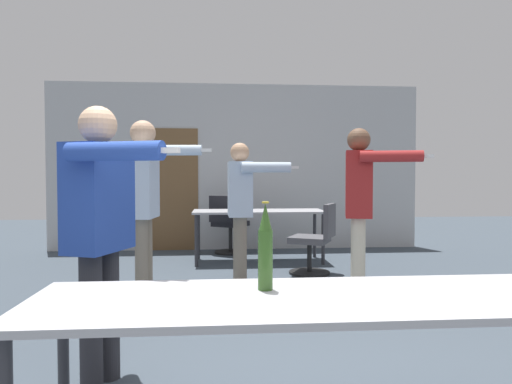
% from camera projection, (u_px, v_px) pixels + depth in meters
% --- Properties ---
extents(back_wall, '(6.29, 0.12, 2.81)m').
position_uv_depth(back_wall, '(235.00, 168.00, 7.79)').
color(back_wall, '#B2B5B7').
rests_on(back_wall, ground_plane).
extents(conference_table_near, '(2.39, 0.68, 0.75)m').
position_uv_depth(conference_table_near, '(322.00, 311.00, 1.89)').
color(conference_table_near, '#A8A8AD').
rests_on(conference_table_near, ground_plane).
extents(conference_table_far, '(1.89, 0.70, 0.75)m').
position_uv_depth(conference_table_far, '(259.00, 215.00, 6.62)').
color(conference_table_far, '#A8A8AD').
rests_on(conference_table_far, ground_plane).
extents(person_far_watching, '(0.77, 0.70, 1.63)m').
position_uv_depth(person_far_watching, '(241.00, 200.00, 5.24)').
color(person_far_watching, slate).
rests_on(person_far_watching, ground_plane).
extents(person_near_casual, '(0.75, 0.79, 1.73)m').
position_uv_depth(person_near_casual, '(360.00, 197.00, 4.58)').
color(person_near_casual, beige).
rests_on(person_near_casual, ground_plane).
extents(person_left_plaid, '(0.77, 0.63, 1.77)m').
position_uv_depth(person_left_plaid, '(145.00, 193.00, 4.26)').
color(person_left_plaid, slate).
rests_on(person_left_plaid, ground_plane).
extents(person_center_tall, '(0.70, 0.78, 1.66)m').
position_uv_depth(person_center_tall, '(101.00, 218.00, 2.69)').
color(person_center_tall, '#28282D').
rests_on(person_center_tall, ground_plane).
extents(office_chair_side_rolled, '(0.66, 0.68, 0.94)m').
position_uv_depth(office_chair_side_rolled, '(228.00, 226.00, 7.32)').
color(office_chair_side_rolled, black).
rests_on(office_chair_side_rolled, ground_plane).
extents(office_chair_near_pushed, '(0.67, 0.63, 0.90)m').
position_uv_depth(office_chair_near_pushed, '(315.00, 242.00, 5.78)').
color(office_chair_near_pushed, black).
rests_on(office_chair_near_pushed, ground_plane).
extents(beer_bottle, '(0.07, 0.07, 0.39)m').
position_uv_depth(beer_bottle, '(265.00, 248.00, 1.98)').
color(beer_bottle, '#2D511E').
rests_on(beer_bottle, conference_table_near).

